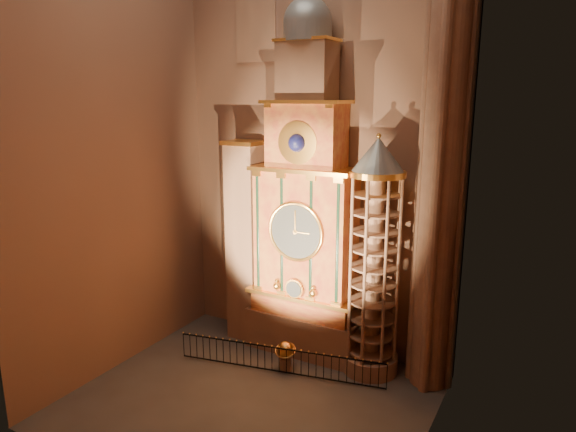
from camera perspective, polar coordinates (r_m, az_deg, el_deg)
The scene contains 11 objects.
floor at distance 22.65m, azimuth -4.22°, elevation -19.71°, with size 14.00×14.00×0.00m, color #383330.
wall_back at distance 24.31m, azimuth 3.18°, elevation 10.10°, with size 22.00×22.00×0.00m, color #8E644C.
wall_left at distance 23.69m, azimuth -19.24°, elevation 9.33°, with size 22.00×22.00×0.00m, color #8E644C.
wall_right at distance 16.30m, azimuth 16.41°, elevation 8.14°, with size 22.00×22.00×0.00m, color #8E644C.
astronomical_clock at distance 24.00m, azimuth 1.97°, elevation -0.36°, with size 5.60×2.41×16.70m.
portrait_tower at distance 26.07m, azimuth -4.72°, elevation -2.78°, with size 1.80×1.60×10.20m.
stair_turret at distance 22.83m, azimuth 9.52°, elevation -4.93°, with size 2.50×2.50×10.80m.
gothic_pier at distance 21.37m, azimuth 17.05°, elevation 9.15°, with size 2.04×2.04×22.00m.
stained_glass_window at distance 26.10m, azimuth -3.60°, elevation 22.42°, with size 2.20×0.14×5.20m.
celestial_globe at distance 24.23m, azimuth -0.29°, elevation -15.02°, with size 1.12×1.07×1.40m.
iron_railing at distance 24.07m, azimuth -0.99°, elevation -15.72°, with size 9.46×1.96×1.21m.
Camera 1 is at (10.54, -15.87, 12.25)m, focal length 32.00 mm.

